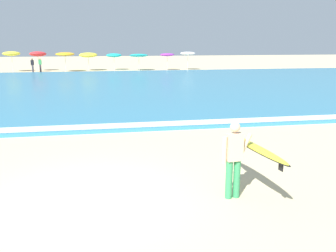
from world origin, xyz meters
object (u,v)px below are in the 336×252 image
Objects in this scene: surfer_with_board at (244,153)px; beach_umbrella_3 at (65,54)px; beach_umbrella_7 at (167,55)px; beach_umbrella_4 at (88,55)px; beach_umbrella_1 at (11,54)px; beachgoer_near_row_left at (32,65)px; beachgoer_near_row_mid at (40,64)px; beach_umbrella_5 at (114,55)px; beach_umbrella_6 at (139,55)px; beach_umbrella_8 at (188,53)px; beach_umbrella_2 at (38,54)px.

surfer_with_board is 36.29m from beach_umbrella_3.
beach_umbrella_4 is at bearing 173.78° from beach_umbrella_7.
beach_umbrella_1 reaches higher than beachgoer_near_row_left.
beach_umbrella_3 reaches higher than beach_umbrella_4.
beachgoer_near_row_mid is at bearing 168.51° from beach_umbrella_3.
beach_umbrella_1 is 1.47× the size of beachgoer_near_row_mid.
beach_umbrella_7 is at bearing -6.22° from beach_umbrella_4.
beach_umbrella_5 is 0.97× the size of beach_umbrella_7.
beach_umbrella_7 reaches higher than beach_umbrella_6.
beach_umbrella_3 is (-7.14, 35.57, 0.97)m from surfer_with_board.
surfer_with_board is 1.19× the size of beach_umbrella_8.
beach_umbrella_7 is (17.85, -1.07, -0.20)m from beach_umbrella_1.
beach_umbrella_1 is at bearing 179.59° from beach_umbrella_4.
beach_umbrella_7 is at bearing -13.14° from beach_umbrella_5.
beach_umbrella_7 reaches higher than beachgoer_near_row_mid.
beach_umbrella_4 reaches higher than beachgoer_near_row_mid.
beach_umbrella_1 is 17.88m from beach_umbrella_7.
beach_umbrella_5 is 1.28× the size of beachgoer_near_row_left.
beach_umbrella_6 is at bearing 178.64° from beach_umbrella_8.
beach_umbrella_5 is 8.54m from beachgoer_near_row_mid.
beach_umbrella_7 is 1.31× the size of beachgoer_near_row_left.
beach_umbrella_3 is at bearing -155.39° from beach_umbrella_4.
beach_umbrella_6 is at bearing 2.64° from beach_umbrella_3.
beach_umbrella_8 is 18.00m from beachgoer_near_row_left.
beach_umbrella_1 is at bearing 176.71° from beach_umbrella_6.
beach_umbrella_1 is at bearing 176.56° from beach_umbrella_7.
beach_umbrella_1 is 6.14m from beach_umbrella_3.
beach_umbrella_4 is (5.80, -0.83, -0.12)m from beach_umbrella_2.
beach_umbrella_6 is 1.43× the size of beachgoer_near_row_left.
beach_umbrella_3 is 14.39m from beach_umbrella_8.
surfer_with_board is 39.09m from beach_umbrella_1.
beachgoer_near_row_left is (-17.95, -0.54, -1.15)m from beach_umbrella_8.
beach_umbrella_4 is 5.53m from beachgoer_near_row_mid.
beach_umbrella_2 reaches higher than beach_umbrella_7.
beach_umbrella_5 is at bearing 92.44° from surfer_with_board.
beach_umbrella_2 is 15.21m from beach_umbrella_7.
surfer_with_board is at bearing -92.09° from beach_umbrella_6.
beach_umbrella_2 is 1.06× the size of beach_umbrella_8.
beach_umbrella_1 reaches higher than beach_umbrella_3.
beachgoer_near_row_left is at bearing -178.38° from beach_umbrella_7.
beach_umbrella_5 is (8.82, -0.38, -0.20)m from beach_umbrella_2.
beach_umbrella_7 is at bearing -3.44° from beach_umbrella_1.
beach_umbrella_2 is at bearing 173.05° from beach_umbrella_7.
beach_umbrella_3 is (6.02, -1.22, -0.05)m from beach_umbrella_1.
beach_umbrella_3 is 1.42× the size of beachgoer_near_row_mid.
beach_umbrella_6 is (2.90, -1.22, 0.00)m from beach_umbrella_5.
beach_umbrella_7 reaches higher than beachgoer_near_row_left.
surfer_with_board is 1.30× the size of beach_umbrella_5.
beach_umbrella_1 is at bearing 148.45° from beachgoer_near_row_left.
surfer_with_board is at bearing -70.32° from beach_umbrella_1.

